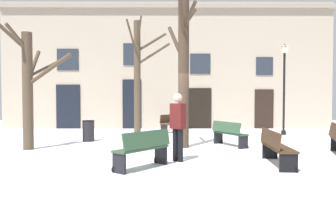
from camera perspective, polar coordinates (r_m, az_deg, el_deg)
The scene contains 12 objects.
ground_plane at distance 11.31m, azimuth 0.05°, elevation -6.12°, with size 29.85×29.85×0.00m, color white.
building_facade at distance 18.91m, azimuth -0.15°, elevation 8.09°, with size 18.66×0.60×7.09m.
tree_center at distance 15.52m, azimuth -5.13°, elevation 6.60°, with size 1.93×2.01×5.29m.
tree_left_of_center at distance 11.64m, azimuth -22.88°, elevation 4.39°, with size 2.50×2.12×4.22m.
tree_near_facade at distance 11.25m, azimuth 2.70°, elevation 8.07°, with size 1.12×2.57×5.23m.
streetlamp at distance 16.19m, azimuth 19.42°, elevation 5.29°, with size 0.30×0.30×4.20m.
litter_bin at distance 13.24m, azimuth -13.58°, elevation -3.17°, with size 0.48×0.48×0.82m.
bench_back_to_back_right at distance 8.68m, azimuth 18.12°, elevation -5.69°, with size 0.62×1.92×0.87m.
bench_facing_shops at distance 11.76m, azimuth 10.45°, elevation -3.61°, with size 1.06×1.63×0.87m.
bench_near_lamp at distance 7.81m, azimuth -4.31°, elevation -6.34°, with size 1.33×1.49×0.91m.
bench_by_litter_bin at distance 16.58m, azimuth 0.86°, elevation -1.95°, with size 1.40×1.42×0.89m.
person_by_shop_door at distance 8.65m, azimuth 1.71°, elevation -1.96°, with size 0.43×0.42×1.79m.
Camera 1 is at (-0.08, -11.19, 1.62)m, focal length 35.31 mm.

